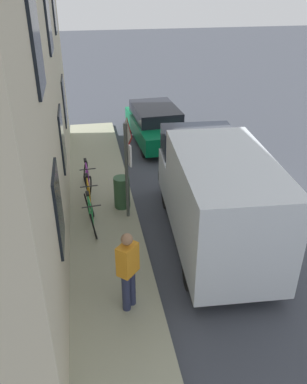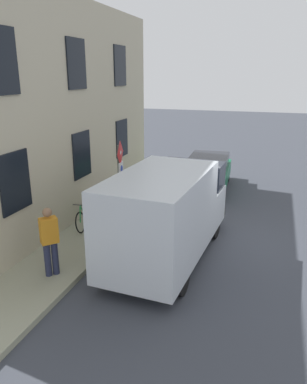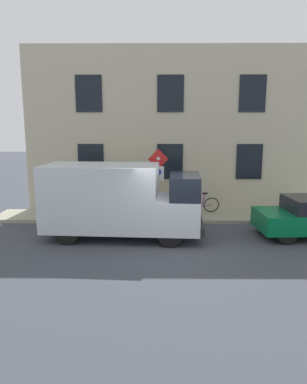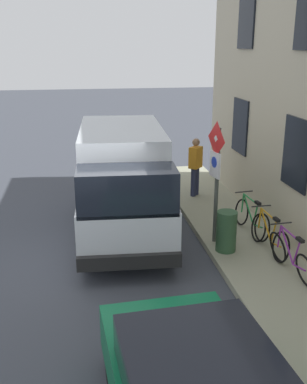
% 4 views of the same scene
% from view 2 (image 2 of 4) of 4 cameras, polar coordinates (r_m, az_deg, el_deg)
% --- Properties ---
extents(ground_plane, '(80.00, 80.00, 0.00)m').
position_cam_2_polar(ground_plane, '(11.86, 8.83, -6.48)').
color(ground_plane, '#3A3E47').
extents(sidewalk_slab, '(1.81, 14.33, 0.14)m').
position_cam_2_polar(sidewalk_slab, '(12.78, -6.83, -4.22)').
color(sidewalk_slab, gray).
rests_on(sidewalk_slab, ground_plane).
extents(building_facade, '(0.75, 12.33, 7.05)m').
position_cam_2_polar(building_facade, '(12.53, -12.73, 11.38)').
color(building_facade, '#BDB497').
rests_on(building_facade, ground_plane).
extents(sign_post_stacked, '(0.19, 0.56, 2.64)m').
position_cam_2_polar(sign_post_stacked, '(11.49, -5.07, 3.02)').
color(sign_post_stacked, '#474C47').
rests_on(sign_post_stacked, sidewalk_slab).
extents(delivery_van, '(2.33, 5.45, 2.50)m').
position_cam_2_polar(delivery_van, '(9.86, 2.22, -3.00)').
color(delivery_van, silver).
rests_on(delivery_van, ground_plane).
extents(parked_hatchback, '(1.98, 4.09, 1.38)m').
position_cam_2_polar(parked_hatchback, '(16.44, 8.28, 3.15)').
color(parked_hatchback, '#076236').
rests_on(parked_hatchback, ground_plane).
extents(bicycle_purple, '(0.46, 1.72, 0.89)m').
position_cam_2_polar(bicycle_purple, '(13.81, -6.12, -0.55)').
color(bicycle_purple, black).
rests_on(bicycle_purple, sidewalk_slab).
extents(bicycle_orange, '(0.46, 1.72, 0.89)m').
position_cam_2_polar(bicycle_orange, '(12.93, -8.00, -1.93)').
color(bicycle_orange, black).
rests_on(bicycle_orange, sidewalk_slab).
extents(bicycle_green, '(0.46, 1.72, 0.89)m').
position_cam_2_polar(bicycle_green, '(12.06, -10.15, -3.50)').
color(bicycle_green, black).
rests_on(bicycle_green, sidewalk_slab).
extents(pedestrian, '(0.46, 0.47, 1.72)m').
position_cam_2_polar(pedestrian, '(9.22, -15.56, -6.97)').
color(pedestrian, '#262B47').
rests_on(pedestrian, sidewalk_slab).
extents(litter_bin, '(0.44, 0.44, 0.90)m').
position_cam_2_polar(litter_bin, '(12.39, -4.58, -2.30)').
color(litter_bin, '#2D5133').
rests_on(litter_bin, sidewalk_slab).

